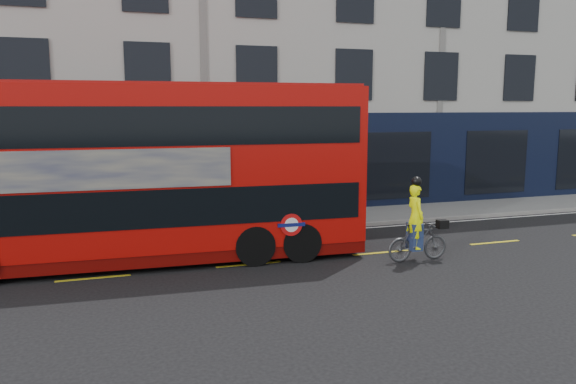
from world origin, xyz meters
name	(u,v)px	position (x,y,z in m)	size (l,w,h in m)	color
ground	(264,281)	(0.00, 0.00, 0.00)	(120.00, 120.00, 0.00)	black
pavement	(214,226)	(0.00, 6.50, 0.06)	(60.00, 3.00, 0.12)	gray
kerb	(223,235)	(0.00, 5.00, 0.07)	(60.00, 0.12, 0.13)	gray
building_terrace	(184,33)	(0.00, 12.94, 7.49)	(50.00, 10.07, 15.00)	#A9A8A0
road_edge_line	(225,238)	(0.00, 4.70, 0.00)	(58.00, 0.10, 0.01)	silver
lane_dashes	(249,264)	(0.00, 1.50, 0.00)	(58.00, 0.12, 0.01)	gold
bus	(144,172)	(-2.59, 2.74, 2.49)	(12.18, 3.27, 4.87)	#B20B07
cyclist	(417,233)	(4.52, 0.41, 0.79)	(1.81, 0.65, 2.37)	#3F4144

